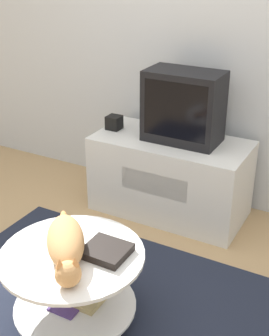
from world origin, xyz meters
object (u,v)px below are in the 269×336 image
tv (183,107)px  cat (66,244)px  dvd_box (107,251)px  speaker (114,122)px

tv → cat: bearing=-90.5°
tv → dvd_box: 1.23m
speaker → dvd_box: bearing=-60.6°
dvd_box → cat: cat is taller
tv → dvd_box: bearing=-83.1°
tv → cat: tv is taller
speaker → cat: size_ratio=0.19×
dvd_box → cat: size_ratio=0.40×
speaker → cat: bearing=-68.4°
tv → speaker: 0.53m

